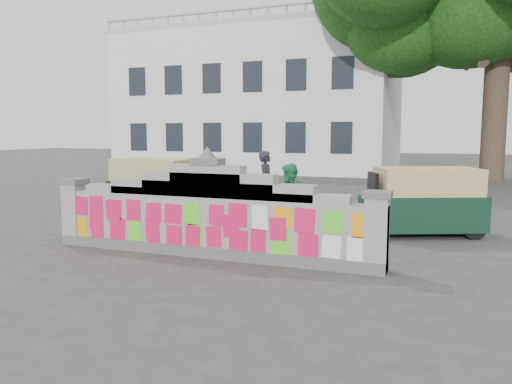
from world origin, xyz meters
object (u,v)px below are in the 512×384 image
Objects in this scene: cyclist_bike at (266,207)px; cyclist_rider at (266,194)px; rickshaw_left at (158,186)px; pedestrian at (289,201)px; rickshaw_right at (423,200)px.

cyclist_rider is at bearing -0.00° from cyclist_bike.
cyclist_rider reaches higher than rickshaw_left.
pedestrian is (0.94, -1.16, 0.34)m from cyclist_bike.
cyclist_bike is 3.28m from rickshaw_left.
rickshaw_left is 1.04× the size of rickshaw_right.
pedestrian is (0.94, -1.16, 0.02)m from cyclist_rider.
rickshaw_right is at bearing -95.36° from cyclist_rider.
cyclist_rider reaches higher than rickshaw_right.
rickshaw_right is at bearing -95.36° from cyclist_bike.
rickshaw_right is (3.62, 0.18, -0.01)m from cyclist_rider.
rickshaw_left is 6.87m from rickshaw_right.
rickshaw_right is at bearing 6.34° from rickshaw_left.
pedestrian is 0.56× the size of rickshaw_left.
pedestrian is 2.99m from rickshaw_right.
pedestrian reaches higher than cyclist_rider.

